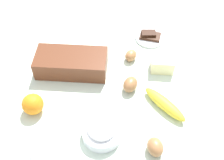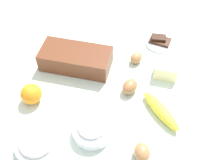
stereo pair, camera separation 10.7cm
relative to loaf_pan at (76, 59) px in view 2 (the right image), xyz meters
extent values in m
cube|color=silver|center=(-0.16, 0.08, -0.05)|extent=(2.40, 2.40, 0.02)
cube|color=brown|center=(0.00, 0.00, 0.00)|extent=(0.29, 0.14, 0.08)
cube|color=black|center=(0.00, 0.00, 0.00)|extent=(0.27, 0.13, 0.07)
cylinder|color=white|center=(0.03, 0.38, -0.02)|extent=(0.14, 0.14, 0.04)
torus|color=white|center=(0.03, 0.38, -0.01)|extent=(0.14, 0.14, 0.01)
ellipsoid|color=white|center=(0.03, 0.38, 0.00)|extent=(0.11, 0.11, 0.04)
cylinder|color=white|center=(-0.13, 0.30, -0.02)|extent=(0.13, 0.13, 0.04)
torus|color=white|center=(-0.13, 0.30, -0.01)|extent=(0.13, 0.13, 0.01)
ellipsoid|color=white|center=(-0.13, 0.30, 0.00)|extent=(0.09, 0.09, 0.03)
ellipsoid|color=yellow|center=(-0.36, 0.18, -0.02)|extent=(0.16, 0.17, 0.04)
sphere|color=orange|center=(0.11, 0.20, 0.00)|extent=(0.08, 0.08, 0.08)
cube|color=#F4EDB2|center=(-0.36, -0.01, -0.01)|extent=(0.09, 0.07, 0.06)
ellipsoid|color=#A77044|center=(-0.31, 0.35, -0.02)|extent=(0.07, 0.08, 0.05)
ellipsoid|color=#A06B41|center=(-0.23, 0.09, -0.02)|extent=(0.07, 0.08, 0.05)
ellipsoid|color=#B27849|center=(-0.24, -0.07, -0.02)|extent=(0.07, 0.07, 0.04)
cylinder|color=white|center=(-0.33, -0.20, -0.04)|extent=(0.13, 0.13, 0.01)
cube|color=#381E11|center=(-0.33, -0.20, -0.03)|extent=(0.10, 0.07, 0.01)
cube|color=black|center=(-0.32, -0.20, -0.01)|extent=(0.06, 0.04, 0.01)
camera|label=1|loc=(-0.18, 0.77, 0.82)|focal=45.58mm
camera|label=2|loc=(-0.29, 0.76, 0.82)|focal=45.58mm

